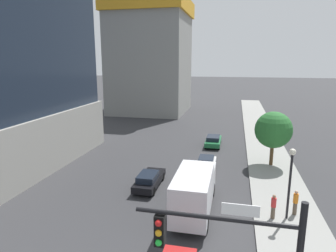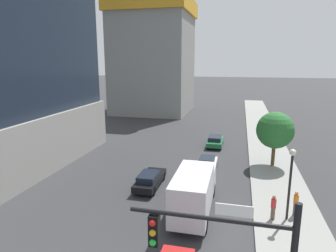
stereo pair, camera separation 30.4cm
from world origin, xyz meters
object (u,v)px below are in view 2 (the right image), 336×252
at_px(pedestrian_red_shirt, 273,207).
at_px(street_tree, 275,130).
at_px(box_truck, 195,189).
at_px(pedestrian_orange_shirt, 296,203).
at_px(construction_building, 154,51).
at_px(car_green, 215,141).
at_px(car_black, 150,179).
at_px(car_white, 207,165).
at_px(street_lamp, 291,173).

bearing_deg(pedestrian_red_shirt, street_tree, 84.67).
xyz_separation_m(box_truck, pedestrian_orange_shirt, (6.93, 1.07, -0.77)).
relative_size(construction_building, pedestrian_red_shirt, 18.21).
bearing_deg(construction_building, car_green, -57.67).
height_order(construction_building, car_black, construction_building).
xyz_separation_m(street_tree, pedestrian_orange_shirt, (0.51, -10.34, -2.78)).
bearing_deg(car_green, car_black, -107.40).
bearing_deg(car_green, pedestrian_orange_shirt, -67.28).
height_order(car_white, box_truck, box_truck).
height_order(construction_building, car_white, construction_building).
xyz_separation_m(street_tree, box_truck, (-6.42, -11.41, -2.01)).
bearing_deg(pedestrian_orange_shirt, construction_building, 118.59).
relative_size(car_black, box_truck, 0.61).
distance_m(street_tree, pedestrian_orange_shirt, 10.71).
bearing_deg(pedestrian_red_shirt, construction_building, 116.35).
bearing_deg(pedestrian_red_shirt, street_lamp, 14.74).
bearing_deg(pedestrian_orange_shirt, car_green, 112.72).
bearing_deg(car_green, street_lamp, -69.84).
height_order(construction_building, pedestrian_orange_shirt, construction_building).
xyz_separation_m(construction_building, car_white, (15.03, -33.04, -11.92)).
bearing_deg(box_truck, pedestrian_red_shirt, 1.95).
relative_size(car_white, pedestrian_red_shirt, 2.61).
bearing_deg(pedestrian_orange_shirt, box_truck, -171.18).
distance_m(construction_building, street_tree, 37.87).
distance_m(car_white, car_green, 9.29).
height_order(construction_building, car_green, construction_building).
height_order(car_white, pedestrian_orange_shirt, pedestrian_orange_shirt).
xyz_separation_m(car_green, pedestrian_orange_shirt, (6.93, -16.54, 0.38)).
xyz_separation_m(construction_building, pedestrian_red_shirt, (20.40, -41.18, -11.60)).
bearing_deg(car_black, car_white, 47.36).
bearing_deg(pedestrian_orange_shirt, street_tree, 92.83).
bearing_deg(box_truck, car_green, 90.00).
height_order(construction_building, box_truck, construction_building).
distance_m(street_lamp, car_white, 10.47).
bearing_deg(street_lamp, car_white, 128.64).
xyz_separation_m(car_black, box_truck, (4.42, -3.53, 1.13)).
bearing_deg(car_black, pedestrian_red_shirt, -18.88).
xyz_separation_m(car_green, pedestrian_red_shirt, (5.37, -17.44, 0.34)).
distance_m(car_black, car_white, 6.52).
xyz_separation_m(car_black, pedestrian_orange_shirt, (11.34, -2.45, 0.37)).
height_order(car_black, car_green, car_black).
bearing_deg(construction_building, pedestrian_orange_shirt, -61.41).
relative_size(street_tree, car_black, 1.17).
relative_size(car_white, car_green, 1.00).
distance_m(street_lamp, car_black, 11.50).
height_order(car_green, box_truck, box_truck).
xyz_separation_m(street_tree, car_green, (-6.42, 6.21, -3.16)).
distance_m(car_white, box_truck, 8.40).
height_order(car_white, pedestrian_red_shirt, pedestrian_red_shirt).
distance_m(street_tree, car_white, 7.78).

